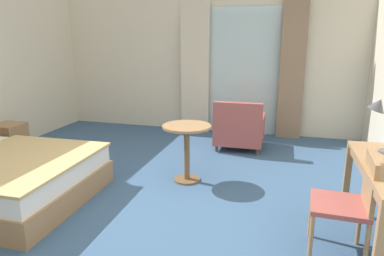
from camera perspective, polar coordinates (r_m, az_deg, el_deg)
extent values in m
cube|color=#38567A|center=(3.98, -9.46, -12.77)|extent=(6.27, 7.27, 0.10)
cube|color=beige|center=(6.76, 2.31, 10.56)|extent=(5.87, 0.12, 2.59)
cube|color=silver|center=(6.57, 8.16, 8.95)|extent=(1.29, 0.02, 2.28)
cube|color=beige|center=(6.63, 0.52, 9.85)|extent=(0.53, 0.10, 2.44)
cube|color=#897056|center=(6.40, 15.86, 9.15)|extent=(0.42, 0.10, 2.44)
cube|color=tan|center=(4.24, -26.41, -4.66)|extent=(1.42, 1.63, 0.03)
cube|color=#9E754C|center=(6.05, -27.43, -1.67)|extent=(0.42, 0.40, 0.49)
cube|color=#9E754C|center=(2.77, 27.84, -17.52)|extent=(0.06, 0.06, 0.73)
cube|color=#9E754C|center=(3.92, 23.73, -7.62)|extent=(0.06, 0.06, 0.73)
cube|color=#9E4C47|center=(3.15, 22.66, -11.39)|extent=(0.46, 0.48, 0.04)
cube|color=#9E754C|center=(3.09, 26.82, -7.75)|extent=(0.06, 0.44, 0.42)
cylinder|color=#9E754C|center=(3.42, 18.64, -13.19)|extent=(0.04, 0.04, 0.42)
cylinder|color=#9E754C|center=(3.06, 18.63, -16.74)|extent=(0.04, 0.04, 0.42)
cylinder|color=#9E754C|center=(3.46, 25.41, -13.57)|extent=(0.04, 0.04, 0.42)
cylinder|color=#9E754C|center=(3.10, 26.33, -17.11)|extent=(0.04, 0.04, 0.42)
cone|color=#4C4C51|center=(3.49, 27.88, 3.37)|extent=(0.18, 0.16, 0.16)
cube|color=#9E4C47|center=(5.82, 7.71, -0.86)|extent=(0.76, 0.80, 0.26)
cube|color=#9E4C47|center=(5.42, 7.38, 1.81)|extent=(0.75, 0.13, 0.44)
cube|color=#9E4C47|center=(5.74, 11.01, 0.96)|extent=(0.11, 0.79, 0.16)
cube|color=#9E4C47|center=(5.82, 4.59, 1.36)|extent=(0.11, 0.79, 0.16)
cylinder|color=#4C3D2D|center=(6.16, 10.97, -1.88)|extent=(0.04, 0.04, 0.10)
cylinder|color=#4C3D2D|center=(6.23, 5.17, -1.48)|extent=(0.04, 0.04, 0.10)
cylinder|color=#4C3D2D|center=(5.53, 10.46, -3.77)|extent=(0.04, 0.04, 0.10)
cylinder|color=#4C3D2D|center=(5.60, 4.00, -3.30)|extent=(0.04, 0.04, 0.10)
cylinder|color=#9E754C|center=(4.29, -0.85, 0.26)|extent=(0.60, 0.60, 0.03)
cylinder|color=brown|center=(4.39, -0.83, -4.29)|extent=(0.07, 0.07, 0.69)
cylinder|color=brown|center=(4.51, -0.82, -8.29)|extent=(0.33, 0.33, 0.02)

